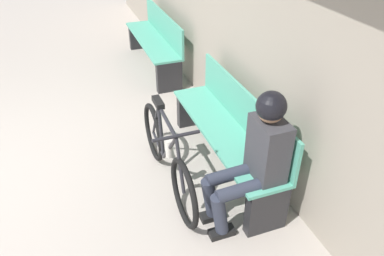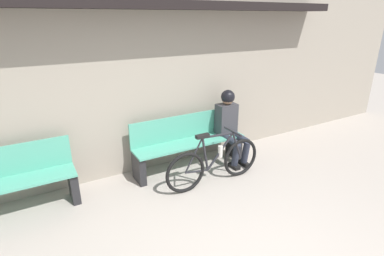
% 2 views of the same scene
% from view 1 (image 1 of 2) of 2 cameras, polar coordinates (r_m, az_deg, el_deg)
% --- Properties ---
extents(park_bench_near, '(1.87, 0.42, 0.86)m').
position_cam_1_polar(park_bench_near, '(3.69, 5.63, -0.63)').
color(park_bench_near, '#51A88E').
rests_on(park_bench_near, ground_plane).
extents(bicycle, '(1.58, 0.40, 0.83)m').
position_cam_1_polar(bicycle, '(3.49, -3.85, -4.35)').
color(bicycle, black).
rests_on(bicycle, ground_plane).
extents(person_seated, '(0.34, 0.63, 1.22)m').
position_cam_1_polar(person_seated, '(2.96, 9.77, -3.78)').
color(person_seated, '#2D3342').
rests_on(person_seated, ground_plane).
extents(park_bench_far, '(1.85, 0.42, 0.86)m').
position_cam_1_polar(park_bench_far, '(5.97, -5.59, 13.01)').
color(park_bench_far, '#51A88E').
rests_on(park_bench_far, ground_plane).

